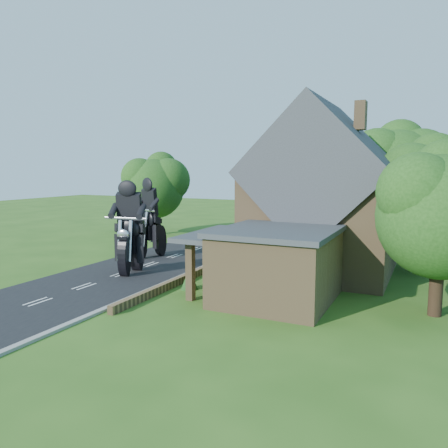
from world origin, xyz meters
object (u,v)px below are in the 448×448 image
at_px(house, 323,200).
at_px(annex, 275,263).
at_px(garden_wall, 223,262).
at_px(motorcycle_follow, 151,246).
at_px(motorcycle_lead, 131,260).

relative_size(house, annex, 1.45).
relative_size(garden_wall, house, 2.15).
bearing_deg(house, motorcycle_follow, -175.00).
xyz_separation_m(motorcycle_lead, motorcycle_follow, (-1.75, 4.53, 0.01)).
distance_m(garden_wall, house, 7.52).
bearing_deg(motorcycle_lead, annex, 163.01).
relative_size(annex, motorcycle_follow, 3.91).
bearing_deg(annex, garden_wall, 133.84).
bearing_deg(annex, motorcycle_lead, 172.54).
bearing_deg(motorcycle_follow, annex, 174.75).
height_order(annex, motorcycle_lead, annex).
xyz_separation_m(garden_wall, house, (6.19, 1.00, 4.14)).
bearing_deg(house, garden_wall, -170.83).
height_order(annex, motorcycle_follow, annex).
relative_size(garden_wall, motorcycle_lead, 12.33).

